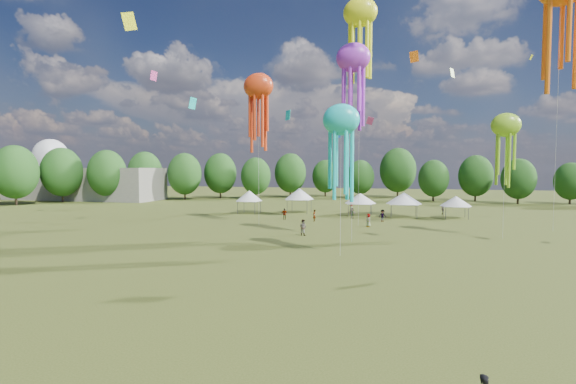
# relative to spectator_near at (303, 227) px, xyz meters

# --- Properties ---
(ground) EXTENTS (300.00, 300.00, 0.00)m
(ground) POSITION_rel_spectator_near_xyz_m (5.98, -30.97, -0.94)
(ground) COLOR #384416
(ground) RESTS_ON ground
(spectator_near) EXTENTS (1.12, 1.01, 1.88)m
(spectator_near) POSITION_rel_spectator_near_xyz_m (0.00, 0.00, 0.00)
(spectator_near) COLOR gray
(spectator_near) RESTS_ON ground
(spectators_far) EXTENTS (25.11, 19.47, 1.80)m
(spectators_far) POSITION_rel_spectator_near_xyz_m (6.04, 17.77, -0.08)
(spectators_far) COLOR gray
(spectators_far) RESTS_ON ground
(festival_tents) EXTENTS (38.48, 8.19, 4.41)m
(festival_tents) POSITION_rel_spectator_near_xyz_m (3.18, 22.26, 2.11)
(festival_tents) COLOR #47474C
(festival_tents) RESTS_ON ground
(show_kites) EXTENTS (42.29, 24.53, 32.49)m
(show_kites) POSITION_rel_spectator_near_xyz_m (14.73, 6.89, 21.28)
(show_kites) COLOR #B732DE
(show_kites) RESTS_ON ground
(small_kites) EXTENTS (69.73, 54.02, 40.76)m
(small_kites) POSITION_rel_spectator_near_xyz_m (5.69, 8.83, 28.06)
(small_kites) COLOR #B732DE
(small_kites) RESTS_ON ground
(treeline) EXTENTS (201.57, 95.24, 13.43)m
(treeline) POSITION_rel_spectator_near_xyz_m (2.11, 31.54, 5.60)
(treeline) COLOR #38281C
(treeline) RESTS_ON ground
(hangar) EXTENTS (40.00, 12.00, 8.00)m
(hangar) POSITION_rel_spectator_near_xyz_m (-66.02, 41.03, 3.06)
(hangar) COLOR gray
(hangar) RESTS_ON ground
(radome) EXTENTS (9.00, 9.00, 16.00)m
(radome) POSITION_rel_spectator_near_xyz_m (-82.02, 47.03, 9.05)
(radome) COLOR white
(radome) RESTS_ON ground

